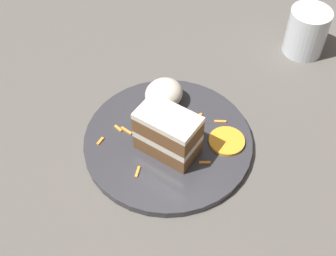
{
  "coord_description": "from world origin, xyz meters",
  "views": [
    {
      "loc": [
        0.36,
        0.37,
        0.64
      ],
      "look_at": [
        0.03,
        0.03,
        0.08
      ],
      "focal_mm": 50.0,
      "sensor_mm": 36.0,
      "label": 1
    }
  ],
  "objects_px": {
    "cake_slice": "(168,133)",
    "cream_dollop": "(164,94)",
    "orange_garnish": "(227,141)",
    "drinking_glass": "(306,34)",
    "plate": "(168,142)"
  },
  "relations": [
    {
      "from": "cake_slice",
      "to": "orange_garnish",
      "type": "relative_size",
      "value": 1.79
    },
    {
      "from": "plate",
      "to": "cake_slice",
      "type": "xyz_separation_m",
      "value": [
        0.01,
        0.01,
        0.05
      ]
    },
    {
      "from": "cream_dollop",
      "to": "orange_garnish",
      "type": "relative_size",
      "value": 1.15
    },
    {
      "from": "cake_slice",
      "to": "cream_dollop",
      "type": "relative_size",
      "value": 1.56
    },
    {
      "from": "cream_dollop",
      "to": "drinking_glass",
      "type": "distance_m",
      "value": 0.31
    },
    {
      "from": "orange_garnish",
      "to": "drinking_glass",
      "type": "relative_size",
      "value": 0.64
    },
    {
      "from": "cake_slice",
      "to": "orange_garnish",
      "type": "distance_m",
      "value": 0.1
    },
    {
      "from": "cake_slice",
      "to": "drinking_glass",
      "type": "height_order",
      "value": "cake_slice"
    },
    {
      "from": "cake_slice",
      "to": "cream_dollop",
      "type": "bearing_deg",
      "value": -142.4
    },
    {
      "from": "cream_dollop",
      "to": "orange_garnish",
      "type": "xyz_separation_m",
      "value": [
        -0.01,
        0.13,
        -0.02
      ]
    },
    {
      "from": "plate",
      "to": "cream_dollop",
      "type": "height_order",
      "value": "cream_dollop"
    },
    {
      "from": "orange_garnish",
      "to": "drinking_glass",
      "type": "height_order",
      "value": "drinking_glass"
    },
    {
      "from": "cream_dollop",
      "to": "plate",
      "type": "bearing_deg",
      "value": 51.28
    },
    {
      "from": "plate",
      "to": "cream_dollop",
      "type": "relative_size",
      "value": 4.08
    },
    {
      "from": "plate",
      "to": "cake_slice",
      "type": "distance_m",
      "value": 0.05
    }
  ]
}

